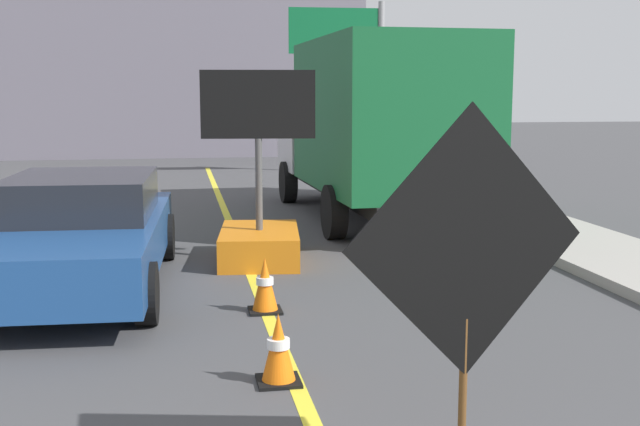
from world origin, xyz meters
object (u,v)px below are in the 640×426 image
Objects in this scene: pickup_car at (81,232)px; highway_guide_sign at (355,57)px; box_truck at (374,124)px; traffic_cone_near_sign at (278,349)px; arrow_board_trailer at (259,228)px; traffic_cone_mid_lane at (265,285)px; roadwork_sign at (467,249)px.

highway_guide_sign is (6.31, 12.95, 2.72)m from pickup_car.
box_truck is 8.92m from traffic_cone_near_sign.
traffic_cone_near_sign is at bearing -61.67° from pickup_car.
pickup_car is at bearing -152.15° from arrow_board_trailer.
box_truck is at bearing 43.97° from pickup_car.
pickup_car is (-2.31, -1.22, 0.22)m from arrow_board_trailer.
box_truck is at bearing 65.99° from traffic_cone_mid_lane.
traffic_cone_near_sign is at bearing -104.64° from highway_guide_sign.
roadwork_sign is 10.41m from box_truck.
highway_guide_sign reaches higher than traffic_cone_mid_lane.
arrow_board_trailer reaches higher than traffic_cone_near_sign.
arrow_board_trailer is 4.89m from traffic_cone_near_sign.
roadwork_sign is 6.87m from arrow_board_trailer.
pickup_car is 8.57× the size of traffic_cone_near_sign.
highway_guide_sign is 8.43× the size of traffic_cone_near_sign.
box_truck is 8.58m from highway_guide_sign.
arrow_board_trailer is at bearing -126.23° from box_truck.
highway_guide_sign is at bearing 79.89° from box_truck.
pickup_car is 2.60m from traffic_cone_mid_lane.
traffic_cone_near_sign is at bearing -94.00° from arrow_board_trailer.
roadwork_sign reaches higher than traffic_cone_mid_lane.
roadwork_sign is 3.93× the size of traffic_cone_near_sign.
traffic_cone_mid_lane is (-2.74, -6.14, -1.51)m from box_truck.
pickup_car is 1.02× the size of highway_guide_sign.
box_truck reaches higher than pickup_car.
roadwork_sign is at bearing -100.91° from box_truck.
traffic_cone_mid_lane is (2.10, -1.48, -0.40)m from pickup_car.
pickup_car is at bearing -136.03° from box_truck.
traffic_cone_near_sign is 0.97× the size of traffic_cone_mid_lane.
arrow_board_trailer is 2.72m from traffic_cone_mid_lane.
pickup_car is 4.17m from traffic_cone_near_sign.
roadwork_sign is 18.93m from highway_guide_sign.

